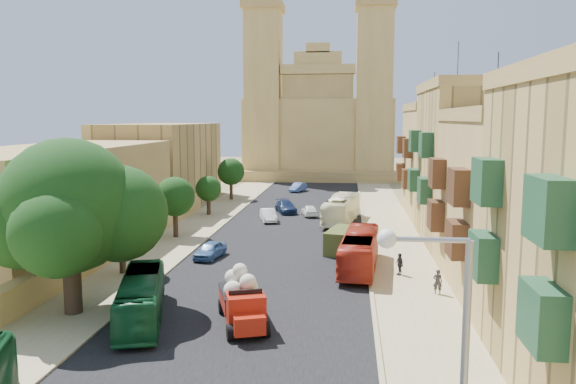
% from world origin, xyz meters
% --- Properties ---
extents(ground, '(260.00, 260.00, 0.00)m').
position_xyz_m(ground, '(0.00, 0.00, 0.00)').
color(ground, olive).
extents(road_surface, '(14.00, 140.00, 0.01)m').
position_xyz_m(road_surface, '(0.00, 30.00, 0.01)').
color(road_surface, black).
rests_on(road_surface, ground).
extents(sidewalk_east, '(5.00, 140.00, 0.01)m').
position_xyz_m(sidewalk_east, '(9.50, 30.00, 0.01)').
color(sidewalk_east, tan).
rests_on(sidewalk_east, ground).
extents(sidewalk_west, '(5.00, 140.00, 0.01)m').
position_xyz_m(sidewalk_west, '(-9.50, 30.00, 0.01)').
color(sidewalk_west, tan).
rests_on(sidewalk_west, ground).
extents(kerb_east, '(0.25, 140.00, 0.12)m').
position_xyz_m(kerb_east, '(7.00, 30.00, 0.06)').
color(kerb_east, tan).
rests_on(kerb_east, ground).
extents(kerb_west, '(0.25, 140.00, 0.12)m').
position_xyz_m(kerb_west, '(-7.00, 30.00, 0.06)').
color(kerb_west, tan).
rests_on(kerb_west, ground).
extents(townhouse_b, '(9.00, 14.00, 14.90)m').
position_xyz_m(townhouse_b, '(15.95, 11.00, 5.66)').
color(townhouse_b, tan).
rests_on(townhouse_b, ground).
extents(townhouse_c, '(9.00, 14.00, 17.40)m').
position_xyz_m(townhouse_c, '(15.95, 25.00, 6.91)').
color(townhouse_c, tan).
rests_on(townhouse_c, ground).
extents(townhouse_d, '(9.00, 14.00, 15.90)m').
position_xyz_m(townhouse_d, '(15.95, 39.00, 6.16)').
color(townhouse_d, tan).
rests_on(townhouse_d, ground).
extents(west_wall, '(1.00, 40.00, 1.80)m').
position_xyz_m(west_wall, '(-12.50, 20.00, 0.90)').
color(west_wall, tan).
rests_on(west_wall, ground).
extents(west_building_low, '(10.00, 28.00, 8.40)m').
position_xyz_m(west_building_low, '(-18.00, 18.00, 4.20)').
color(west_building_low, '#9B7E44').
rests_on(west_building_low, ground).
extents(west_building_mid, '(10.00, 22.00, 10.00)m').
position_xyz_m(west_building_mid, '(-18.00, 44.00, 5.00)').
color(west_building_mid, tan).
rests_on(west_building_mid, ground).
extents(church, '(28.00, 22.50, 36.30)m').
position_xyz_m(church, '(-0.00, 78.61, 9.52)').
color(church, tan).
rests_on(church, ground).
extents(ficus_tree, '(9.67, 8.89, 9.67)m').
position_xyz_m(ficus_tree, '(-9.41, 4.01, 5.71)').
color(ficus_tree, '#322419').
rests_on(ficus_tree, ground).
extents(street_tree_a, '(3.58, 3.58, 5.50)m').
position_xyz_m(street_tree_a, '(-10.00, 12.00, 3.69)').
color(street_tree_a, '#322419').
rests_on(street_tree_a, ground).
extents(street_tree_b, '(3.57, 3.57, 5.49)m').
position_xyz_m(street_tree_b, '(-10.00, 24.00, 3.68)').
color(street_tree_b, '#322419').
rests_on(street_tree_b, ground).
extents(street_tree_c, '(2.83, 2.83, 4.35)m').
position_xyz_m(street_tree_c, '(-10.00, 36.00, 2.90)').
color(street_tree_c, '#322419').
rests_on(street_tree_c, ground).
extents(street_tree_d, '(3.57, 3.57, 5.48)m').
position_xyz_m(street_tree_d, '(-10.00, 48.00, 3.67)').
color(street_tree_d, '#322419').
rests_on(street_tree_d, ground).
extents(streetlamp, '(2.11, 0.44, 8.22)m').
position_xyz_m(streetlamp, '(7.72, -12.00, 5.20)').
color(streetlamp, gray).
rests_on(streetlamp, ground).
extents(red_truck, '(3.51, 5.55, 3.06)m').
position_xyz_m(red_truck, '(0.12, 3.24, 1.35)').
color(red_truck, '#A51C0C').
rests_on(red_truck, ground).
extents(olive_pickup, '(2.94, 4.82, 1.85)m').
position_xyz_m(olive_pickup, '(5.06, 20.00, 0.91)').
color(olive_pickup, '#45541F').
rests_on(olive_pickup, ground).
extents(bus_green_north, '(4.45, 9.00, 2.44)m').
position_xyz_m(bus_green_north, '(-5.32, 3.25, 1.22)').
color(bus_green_north, '#124F26').
rests_on(bus_green_north, ground).
extents(bus_red_east, '(3.12, 9.91, 2.72)m').
position_xyz_m(bus_red_east, '(6.34, 14.76, 1.36)').
color(bus_red_east, '#B62D1C').
rests_on(bus_red_east, ground).
extents(bus_cream_east, '(3.91, 10.34, 2.81)m').
position_xyz_m(bus_cream_east, '(4.79, 32.74, 1.41)').
color(bus_cream_east, '#FFFACE').
rests_on(bus_cream_east, ground).
extents(car_blue_a, '(2.16, 3.95, 1.27)m').
position_xyz_m(car_blue_a, '(-5.00, 16.77, 0.64)').
color(car_blue_a, '#3D69A4').
rests_on(car_blue_a, ground).
extents(car_white_a, '(2.40, 4.17, 1.30)m').
position_xyz_m(car_white_a, '(-2.80, 32.63, 0.65)').
color(car_white_a, white).
rests_on(car_white_a, ground).
extents(car_cream, '(2.69, 5.30, 1.44)m').
position_xyz_m(car_cream, '(4.96, 23.62, 0.72)').
color(car_cream, tan).
rests_on(car_cream, ground).
extents(car_dkblue, '(3.25, 5.00, 1.35)m').
position_xyz_m(car_dkblue, '(-1.59, 38.30, 0.67)').
color(car_dkblue, '#122143').
rests_on(car_dkblue, ground).
extents(car_white_b, '(2.33, 3.88, 1.24)m').
position_xyz_m(car_white_b, '(1.22, 36.35, 0.62)').
color(car_white_b, white).
rests_on(car_white_b, ground).
extents(car_blue_b, '(2.50, 4.14, 1.29)m').
position_xyz_m(car_blue_b, '(-1.93, 56.94, 0.64)').
color(car_blue_b, '#415C97').
rests_on(car_blue_b, ground).
extents(pedestrian_a, '(0.61, 0.44, 1.55)m').
position_xyz_m(pedestrian_a, '(11.00, 9.58, 0.77)').
color(pedestrian_a, '#2C2A2D').
rests_on(pedestrian_a, ground).
extents(pedestrian_c, '(0.69, 0.98, 1.54)m').
position_xyz_m(pedestrian_c, '(9.05, 13.58, 0.77)').
color(pedestrian_c, '#2D2D2F').
rests_on(pedestrian_c, ground).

